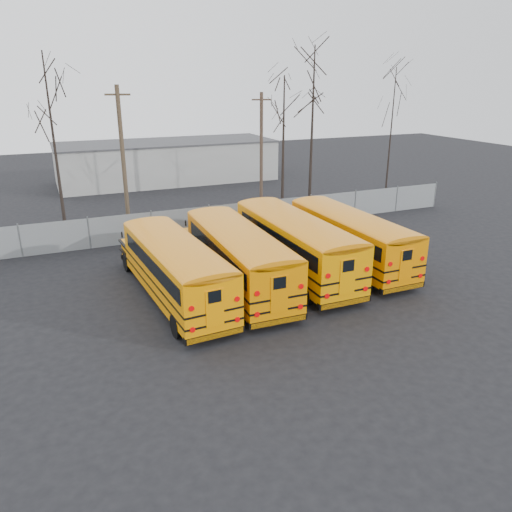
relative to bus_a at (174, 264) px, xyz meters
name	(u,v)px	position (x,y,z in m)	size (l,w,h in m)	color
ground	(287,300)	(5.01, -2.16, -1.86)	(120.00, 120.00, 0.00)	black
fence	(209,220)	(5.01, 9.84, -0.86)	(40.00, 0.04, 2.00)	gray
distant_building	(167,162)	(7.01, 29.84, 0.14)	(22.00, 8.00, 4.00)	#ABAAA6
bus_a	(174,264)	(0.00, 0.00, 0.00)	(3.36, 11.50, 3.18)	black
bus_b	(237,252)	(3.34, 0.26, 0.06)	(2.98, 11.80, 3.28)	black
bus_c	(293,240)	(6.85, 0.84, 0.12)	(2.79, 12.09, 3.38)	black
bus_d	(348,234)	(10.44, 0.91, 0.00)	(2.71, 11.41, 3.18)	black
utility_pole_left	(123,155)	(0.26, 14.72, 3.22)	(1.70, 0.71, 9.88)	#493A29
utility_pole_right	(261,147)	(12.36, 17.55, 2.87)	(1.60, 0.61, 9.21)	#473528
tree_2	(55,151)	(-4.28, 12.32, 4.07)	(0.26, 0.26, 11.86)	black
tree_3	(283,149)	(11.65, 11.90, 3.39)	(0.26, 0.26, 10.50)	black
tree_4	(312,133)	(14.38, 12.47, 4.44)	(0.26, 0.26, 12.60)	black
tree_5	(390,138)	(21.95, 12.54, 3.71)	(0.26, 0.26, 11.15)	black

